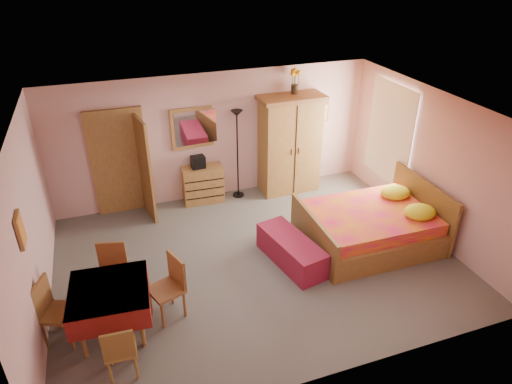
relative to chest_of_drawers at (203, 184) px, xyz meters
name	(u,v)px	position (x,y,z in m)	size (l,w,h in m)	color
floor	(256,260)	(0.35, -2.29, -0.38)	(6.50, 6.50, 0.00)	#615D55
ceiling	(256,113)	(0.35, -2.29, 2.22)	(6.50, 6.50, 0.00)	brown
wall_back	(215,137)	(0.35, 0.21, 0.92)	(6.50, 0.10, 2.60)	#CF9A96
wall_front	(332,296)	(0.35, -4.79, 0.92)	(6.50, 0.10, 2.60)	#CF9A96
wall_left	(29,232)	(-2.90, -2.29, 0.92)	(0.10, 5.00, 2.60)	#CF9A96
wall_right	(430,164)	(3.60, -2.29, 0.92)	(0.10, 5.00, 2.60)	#CF9A96
doorway	(120,163)	(-1.55, 0.18, 0.64)	(1.06, 0.12, 2.15)	#9E6B35
window	(390,133)	(3.56, -1.09, 1.07)	(0.08, 1.40, 1.95)	white
picture_left	(20,230)	(-2.87, -2.89, 1.32)	(0.04, 0.32, 0.42)	orange
picture_back	(322,113)	(2.70, 0.18, 1.17)	(0.30, 0.04, 0.40)	#D8BF59
chest_of_drawers	(203,184)	(0.00, 0.00, 0.00)	(0.81, 0.41, 0.77)	#A26E36
wall_mirror	(197,127)	(0.00, 0.21, 1.17)	(1.06, 0.06, 0.83)	silver
stereo	(198,162)	(-0.07, 0.01, 0.51)	(0.27, 0.20, 0.25)	black
floor_lamp	(238,155)	(0.74, -0.02, 0.56)	(0.24, 0.24, 1.88)	black
wardrobe	(290,144)	(1.86, -0.09, 0.66)	(1.33, 0.68, 2.08)	olive
sunflower_vase	(295,81)	(1.96, 0.01, 1.95)	(0.20, 0.20, 0.50)	yellow
bed	(370,217)	(2.39, -2.43, 0.14)	(2.25, 1.77, 1.04)	#D3144E
bench	(291,251)	(0.88, -2.51, -0.15)	(0.52, 1.40, 0.47)	maroon
dining_table	(112,310)	(-2.01, -3.14, -0.01)	(1.02, 1.02, 0.75)	maroon
chair_south	(120,348)	(-1.96, -3.88, 0.03)	(0.37, 0.37, 0.82)	#A67A38
chair_north	(112,275)	(-1.96, -2.49, 0.07)	(0.41, 0.41, 0.91)	#AD723A
chair_west	(60,312)	(-2.66, -3.07, 0.09)	(0.43, 0.43, 0.95)	brown
chair_east	(166,289)	(-1.27, -3.08, 0.09)	(0.43, 0.43, 0.95)	#A26437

